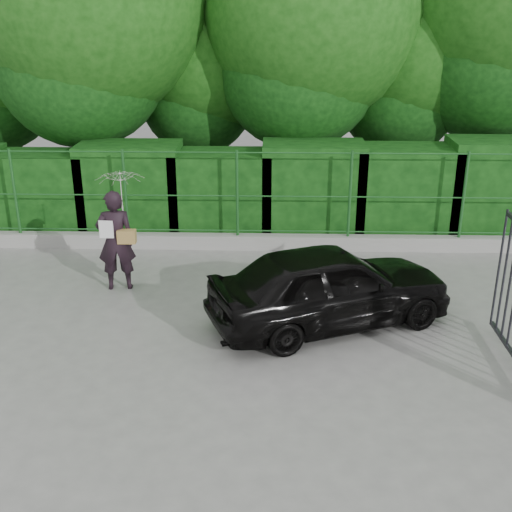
{
  "coord_description": "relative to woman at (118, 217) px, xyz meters",
  "views": [
    {
      "loc": [
        1.15,
        -8.13,
        4.84
      ],
      "look_at": [
        0.88,
        1.3,
        1.1
      ],
      "focal_mm": 45.0,
      "sensor_mm": 36.0,
      "label": 1
    }
  ],
  "objects": [
    {
      "name": "ground",
      "position": [
        1.57,
        -2.46,
        -1.35
      ],
      "size": [
        80.0,
        80.0,
        0.0
      ],
      "primitive_type": "plane",
      "color": "gray"
    },
    {
      "name": "fence",
      "position": [
        1.79,
        2.04,
        -0.15
      ],
      "size": [
        14.13,
        0.06,
        1.8
      ],
      "color": "#1B521F",
      "rests_on": "kerb"
    },
    {
      "name": "car",
      "position": [
        3.62,
        -1.31,
        -0.68
      ],
      "size": [
        4.19,
        2.92,
        1.33
      ],
      "primitive_type": "imported",
      "rotation": [
        0.0,
        0.0,
        1.96
      ],
      "color": "black",
      "rests_on": "ground"
    },
    {
      "name": "trees",
      "position": [
        2.71,
        5.27,
        3.27
      ],
      "size": [
        17.1,
        6.15,
        8.08
      ],
      "color": "black",
      "rests_on": "ground"
    },
    {
      "name": "kerb",
      "position": [
        1.57,
        2.04,
        -1.2
      ],
      "size": [
        14.0,
        0.25,
        0.3
      ],
      "primitive_type": "cube",
      "color": "#9E9E99",
      "rests_on": "ground"
    },
    {
      "name": "woman",
      "position": [
        0.0,
        0.0,
        0.0
      ],
      "size": [
        0.93,
        0.85,
        2.16
      ],
      "color": "black",
      "rests_on": "ground"
    },
    {
      "name": "hedge",
      "position": [
        1.73,
        3.04,
        -0.36
      ],
      "size": [
        14.2,
        1.2,
        2.14
      ],
      "color": "black",
      "rests_on": "ground"
    }
  ]
}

